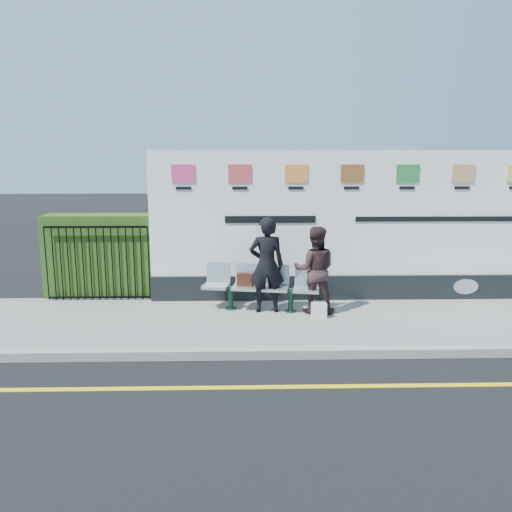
{
  "coord_description": "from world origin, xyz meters",
  "views": [
    {
      "loc": [
        -1.63,
        -6.06,
        2.91
      ],
      "look_at": [
        -1.41,
        2.62,
        1.25
      ],
      "focal_mm": 35.0,
      "sensor_mm": 36.0,
      "label": 1
    }
  ],
  "objects": [
    {
      "name": "carrier_bag_white",
      "position": [
        -0.27,
        2.57,
        0.25
      ],
      "size": [
        0.27,
        0.16,
        0.27
      ],
      "primitive_type": "cube",
      "color": "silver",
      "rests_on": "pavement"
    },
    {
      "name": "woman_left",
      "position": [
        -1.21,
        2.98,
        1.01
      ],
      "size": [
        0.67,
        0.46,
        1.79
      ],
      "primitive_type": "imported",
      "rotation": [
        0.0,
        0.0,
        3.19
      ],
      "color": "black",
      "rests_on": "pavement"
    },
    {
      "name": "bench",
      "position": [
        -1.32,
        3.04,
        0.35
      ],
      "size": [
        2.26,
        0.95,
        0.47
      ],
      "primitive_type": null,
      "rotation": [
        0.0,
        0.0,
        -0.18
      ],
      "color": "#ABB0B4",
      "rests_on": "pavement"
    },
    {
      "name": "billboard",
      "position": [
        0.5,
        3.85,
        1.42
      ],
      "size": [
        8.0,
        0.3,
        3.0
      ],
      "color": "black",
      "rests_on": "pavement"
    },
    {
      "name": "ground",
      "position": [
        0.0,
        0.0,
        0.0
      ],
      "size": [
        80.0,
        80.0,
        0.0
      ],
      "primitive_type": "plane",
      "color": "black"
    },
    {
      "name": "pavement",
      "position": [
        0.0,
        2.5,
        0.06
      ],
      "size": [
        14.0,
        3.0,
        0.12
      ],
      "primitive_type": "cube",
      "color": "gray",
      "rests_on": "ground"
    },
    {
      "name": "woman_right",
      "position": [
        -0.31,
        2.91,
        0.93
      ],
      "size": [
        0.84,
        0.68,
        1.62
      ],
      "primitive_type": "imported",
      "rotation": [
        0.0,
        0.0,
        3.05
      ],
      "color": "#301F21",
      "rests_on": "pavement"
    },
    {
      "name": "yellow_line",
      "position": [
        0.0,
        0.0,
        0.0
      ],
      "size": [
        14.0,
        0.1,
        0.01
      ],
      "primitive_type": "cube",
      "color": "yellow",
      "rests_on": "ground"
    },
    {
      "name": "kerb",
      "position": [
        0.0,
        1.0,
        0.07
      ],
      "size": [
        14.0,
        0.18,
        0.14
      ],
      "primitive_type": "cube",
      "color": "gray",
      "rests_on": "ground"
    },
    {
      "name": "hedge",
      "position": [
        -4.58,
        4.3,
        0.97
      ],
      "size": [
        2.35,
        0.7,
        1.7
      ],
      "primitive_type": "cube",
      "color": "#2D4D17",
      "rests_on": "pavement"
    },
    {
      "name": "handbag_brown",
      "position": [
        -1.6,
        3.09,
        0.71
      ],
      "size": [
        0.33,
        0.22,
        0.24
      ],
      "primitive_type": "cube",
      "rotation": [
        0.0,
        0.0,
        -0.31
      ],
      "color": "black",
      "rests_on": "bench"
    },
    {
      "name": "railing",
      "position": [
        -4.58,
        3.85,
        0.89
      ],
      "size": [
        2.05,
        0.06,
        1.54
      ],
      "primitive_type": null,
      "color": "black",
      "rests_on": "pavement"
    }
  ]
}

